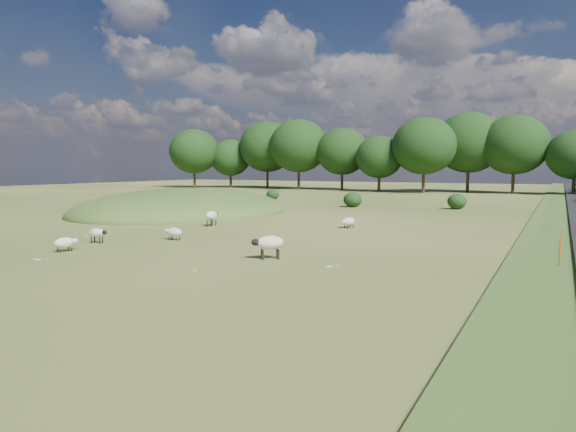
% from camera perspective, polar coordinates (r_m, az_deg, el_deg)
% --- Properties ---
extents(ground, '(160.00, 160.00, 0.00)m').
position_cam_1_polar(ground, '(44.12, 7.50, 0.58)').
color(ground, '#354D18').
rests_on(ground, ground).
extents(mound, '(16.00, 20.00, 4.00)m').
position_cam_1_polar(mound, '(43.19, -11.48, 0.42)').
color(mound, '#33561E').
rests_on(mound, ground).
extents(treeline, '(96.28, 14.66, 11.70)m').
position_cam_1_polar(treeline, '(78.41, 16.04, 7.35)').
color(treeline, black).
rests_on(treeline, ground).
extents(shrubs, '(22.56, 7.60, 1.41)m').
position_cam_1_polar(shrubs, '(50.08, 8.33, 1.93)').
color(shrubs, black).
rests_on(shrubs, ground).
extents(marker_post, '(0.06, 0.06, 1.20)m').
position_cam_1_polar(marker_post, '(21.39, 27.97, -3.61)').
color(marker_post, '#D8590C').
rests_on(marker_post, ground).
extents(sheep_0, '(0.75, 1.17, 0.65)m').
position_cam_1_polar(sheep_0, '(31.55, 6.75, -0.61)').
color(sheep_0, beige).
rests_on(sheep_0, ground).
extents(sheep_1, '(1.27, 1.20, 0.96)m').
position_cam_1_polar(sheep_1, '(20.80, -2.12, -3.00)').
color(sheep_1, beige).
rests_on(sheep_1, ground).
extents(sheep_2, '(0.61, 1.14, 0.64)m').
position_cam_1_polar(sheep_2, '(24.71, -23.53, -2.74)').
color(sheep_2, beige).
rests_on(sheep_2, ground).
extents(sheep_3, '(0.72, 1.35, 0.95)m').
position_cam_1_polar(sheep_3, '(32.76, -8.47, 0.04)').
color(sheep_3, beige).
rests_on(sheep_3, ground).
extents(sheep_4, '(1.05, 0.56, 0.73)m').
position_cam_1_polar(sheep_4, '(26.85, -20.42, -1.77)').
color(sheep_4, beige).
rests_on(sheep_4, ground).
extents(sheep_5, '(1.12, 0.52, 0.64)m').
position_cam_1_polar(sheep_5, '(26.90, -12.59, -1.77)').
color(sheep_5, beige).
rests_on(sheep_5, ground).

